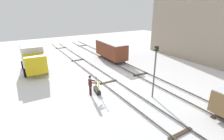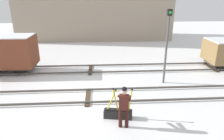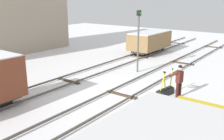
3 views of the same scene
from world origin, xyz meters
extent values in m
plane|color=white|center=(0.00, 0.00, 0.00)|extent=(60.00, 60.00, 0.00)
cube|color=#4C4742|center=(0.00, -0.72, 0.13)|extent=(44.00, 0.07, 0.10)
cube|color=#4C4742|center=(0.00, 0.72, 0.13)|extent=(44.00, 0.07, 0.10)
cube|color=#423323|center=(0.00, 0.00, 0.04)|extent=(0.24, 1.94, 0.08)
cube|color=#423323|center=(8.80, 0.00, 0.04)|extent=(0.24, 1.94, 0.08)
cube|color=#423323|center=(17.60, 0.00, 0.04)|extent=(0.24, 1.94, 0.08)
cube|color=#4C4742|center=(0.00, 3.41, 0.13)|extent=(44.00, 0.07, 0.10)
cube|color=#4C4742|center=(0.00, 4.85, 0.13)|extent=(44.00, 0.07, 0.10)
cube|color=#423323|center=(0.00, 4.13, 0.04)|extent=(0.24, 1.94, 0.08)
cube|color=#423323|center=(8.80, 4.13, 0.04)|extent=(0.24, 1.94, 0.08)
cube|color=#423323|center=(17.60, 4.13, 0.04)|extent=(0.24, 1.94, 0.08)
cube|color=black|center=(1.41, -1.95, 0.18)|extent=(1.28, 0.57, 0.36)
cube|color=black|center=(1.41, -1.95, 0.39)|extent=(1.13, 0.39, 0.06)
cylinder|color=yellow|center=(1.13, -1.90, 0.85)|extent=(0.42, 0.13, 1.01)
sphere|color=black|center=(1.31, -1.93, 1.35)|extent=(0.09, 0.09, 0.09)
cylinder|color=yellow|center=(1.30, -1.93, 0.87)|extent=(0.28, 0.10, 1.04)
sphere|color=black|center=(1.20, -1.91, 1.39)|extent=(0.09, 0.09, 0.09)
cylinder|color=yellow|center=(1.92, -2.04, 0.88)|extent=(0.17, 0.08, 1.05)
sphere|color=black|center=(1.98, -2.05, 1.40)|extent=(0.09, 0.09, 0.09)
cylinder|color=#351511|center=(1.45, -2.62, 0.43)|extent=(0.15, 0.15, 0.85)
cylinder|color=#351511|center=(1.70, -2.67, 0.43)|extent=(0.15, 0.15, 0.85)
cube|color=#4C1E19|center=(1.58, -2.64, 1.16)|extent=(0.42, 0.30, 0.60)
sphere|color=tan|center=(1.58, -2.64, 1.61)|extent=(0.23, 0.23, 0.23)
sphere|color=black|center=(1.58, -2.64, 1.71)|extent=(0.21, 0.21, 0.21)
cylinder|color=#4C1E19|center=(1.41, -2.36, 1.26)|extent=(0.21, 0.57, 0.36)
cylinder|color=#4C1E19|center=(1.83, -2.41, 1.19)|extent=(0.21, 0.59, 0.22)
cube|color=black|center=(-4.25, -5.94, 1.83)|extent=(0.06, 1.79, 0.76)
cylinder|color=#4C4C4C|center=(4.54, 1.69, 2.00)|extent=(0.12, 0.12, 4.00)
cube|color=black|center=(4.54, 1.69, 4.18)|extent=(0.24, 0.24, 0.36)
sphere|color=green|center=(4.54, 1.56, 4.18)|extent=(0.14, 0.14, 0.14)
cylinder|color=black|center=(-4.73, 3.55, 0.35)|extent=(0.70, 0.11, 0.70)
cube|color=#2D2B28|center=(10.88, 4.13, 0.40)|extent=(4.61, 1.38, 0.20)
cube|color=olive|center=(10.88, 4.13, 1.25)|extent=(4.86, 2.27, 1.50)
cube|color=silver|center=(10.88, 4.13, 2.03)|extent=(4.77, 2.18, 0.06)
cylinder|color=black|center=(9.30, 3.53, 0.35)|extent=(0.70, 0.11, 0.70)
cylinder|color=black|center=(9.31, 4.76, 0.35)|extent=(0.70, 0.11, 0.70)
cylinder|color=black|center=(12.44, 3.50, 0.35)|extent=(0.70, 0.11, 0.70)
cylinder|color=black|center=(12.46, 4.73, 0.35)|extent=(0.70, 0.11, 0.70)
camera|label=1|loc=(14.03, -7.82, 7.20)|focal=27.98mm
camera|label=2|loc=(0.65, -9.81, 5.17)|focal=33.40mm
camera|label=3|loc=(-10.98, -7.46, 5.19)|focal=41.29mm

